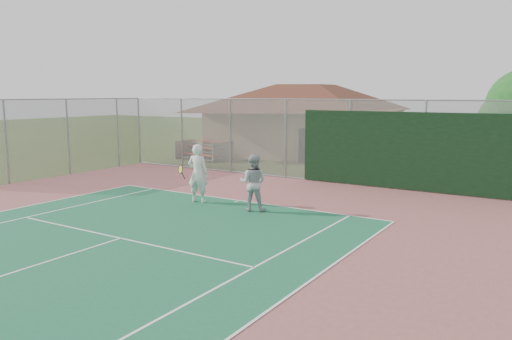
# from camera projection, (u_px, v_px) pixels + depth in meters

# --- Properties ---
(back_fence) EXTENTS (20.08, 0.11, 3.53)m
(back_fence) POSITION_uv_depth(u_px,v_px,m) (352.00, 145.00, 20.41)
(back_fence) COLOR gray
(back_fence) RESTS_ON ground
(side_fence_left) EXTENTS (0.08, 9.00, 3.50)m
(side_fence_left) POSITION_uv_depth(u_px,v_px,m) (68.00, 137.00, 23.05)
(side_fence_left) COLOR gray
(side_fence_left) RESTS_ON ground
(clubhouse) EXTENTS (13.23, 10.21, 5.11)m
(clubhouse) POSITION_uv_depth(u_px,v_px,m) (306.00, 112.00, 30.74)
(clubhouse) COLOR tan
(clubhouse) RESTS_ON ground
(bleachers) EXTENTS (3.01, 1.97, 1.06)m
(bleachers) POSITION_uv_depth(u_px,v_px,m) (204.00, 150.00, 28.53)
(bleachers) COLOR #B6422A
(bleachers) RESTS_ON ground
(player_white_front) EXTENTS (1.11, 0.74, 2.02)m
(player_white_front) POSITION_uv_depth(u_px,v_px,m) (198.00, 174.00, 17.09)
(player_white_front) COLOR white
(player_white_front) RESTS_ON ground
(player_grey_back) EXTENTS (1.06, 0.95, 1.81)m
(player_grey_back) POSITION_uv_depth(u_px,v_px,m) (253.00, 183.00, 15.90)
(player_grey_back) COLOR #AAACAF
(player_grey_back) RESTS_ON ground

